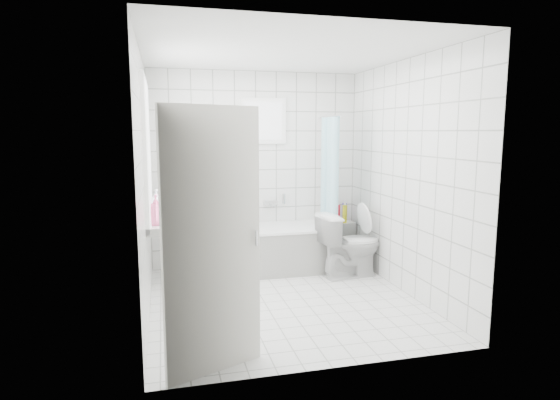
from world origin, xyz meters
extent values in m
plane|color=white|center=(0.00, 0.00, 0.00)|extent=(3.00, 3.00, 0.00)
plane|color=white|center=(0.00, 0.00, 2.60)|extent=(3.00, 3.00, 0.00)
cube|color=white|center=(0.00, 1.50, 1.30)|extent=(2.80, 0.02, 2.60)
cube|color=white|center=(0.00, -1.50, 1.30)|extent=(2.80, 0.02, 2.60)
cube|color=white|center=(-1.40, 0.00, 1.30)|extent=(0.02, 3.00, 2.60)
cube|color=white|center=(1.40, 0.00, 1.30)|extent=(0.02, 3.00, 2.60)
cube|color=white|center=(-1.35, 0.30, 1.60)|extent=(0.01, 0.90, 1.40)
cube|color=white|center=(0.10, 1.46, 1.95)|extent=(0.50, 0.01, 0.50)
cube|color=white|center=(-1.31, 0.30, 0.86)|extent=(0.18, 1.02, 0.08)
cube|color=silver|center=(-0.88, -1.32, 1.00)|extent=(0.75, 0.35, 2.00)
cube|color=white|center=(0.09, 1.12, 0.28)|extent=(1.68, 0.75, 0.55)
cube|color=white|center=(0.09, 1.12, 0.57)|extent=(1.70, 0.77, 0.03)
cube|color=white|center=(-0.83, 1.07, 0.75)|extent=(0.15, 0.85, 1.50)
cube|color=white|center=(1.17, 1.38, 0.28)|extent=(0.40, 0.24, 0.55)
imported|color=white|center=(1.03, 0.65, 0.41)|extent=(0.85, 0.55, 0.81)
cylinder|color=silver|center=(0.88, 1.10, 2.00)|extent=(0.02, 0.80, 0.02)
cube|color=silver|center=(0.19, 1.46, 0.85)|extent=(0.18, 0.06, 0.06)
imported|color=#DC5585|center=(-1.30, -0.02, 1.05)|extent=(0.14, 0.14, 0.30)
imported|color=silver|center=(-1.30, 0.29, 0.99)|extent=(0.17, 0.17, 0.17)
imported|color=white|center=(-1.30, 0.41, 1.05)|extent=(0.16, 0.16, 0.30)
imported|color=#2F94D4|center=(-1.30, 0.13, 1.00)|extent=(0.11, 0.11, 0.21)
cylinder|color=#2215AD|center=(1.24, 1.38, 0.68)|extent=(0.06, 0.06, 0.27)
cylinder|color=#CECA15|center=(1.21, 1.31, 0.68)|extent=(0.06, 0.06, 0.25)
cylinder|color=red|center=(1.14, 1.40, 0.67)|extent=(0.06, 0.06, 0.24)
camera|label=1|loc=(-1.22, -4.68, 1.81)|focal=30.00mm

